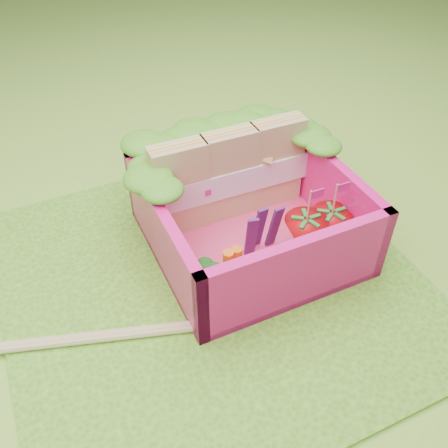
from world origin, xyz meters
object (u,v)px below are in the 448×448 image
Objects in this scene: strawberry_right at (329,228)px; chopsticks at (37,344)px; sandwich_stack at (230,175)px; strawberry_left at (304,236)px; broccoli at (204,277)px; bento_box at (249,213)px.

chopsticks is at bearing 179.16° from strawberry_right.
strawberry_left is at bearing -66.30° from sandwich_stack.
broccoli is 0.75m from strawberry_left.
strawberry_left is 1.02× the size of strawberry_right.
strawberry_left reaches higher than strawberry_right.
sandwich_stack is 0.68m from strawberry_left.
strawberry_left is at bearing 179.68° from strawberry_right.
strawberry_right is at bearing -31.40° from bento_box.
broccoli is at bearing -5.35° from chopsticks.
broccoli is 0.60× the size of strawberry_right.
broccoli reaches higher than chopsticks.
chopsticks is at bearing 179.11° from strawberry_left.
strawberry_right reaches higher than broccoli.
sandwich_stack is at bearing 89.17° from bento_box.
strawberry_left is at bearing 5.17° from broccoli.
strawberry_right is at bearing 4.04° from broccoli.
bento_box reaches higher than broccoli.
sandwich_stack is at bearing 53.86° from broccoli.
broccoli is 0.95m from strawberry_right.
strawberry_right is 0.24× the size of chopsticks.
bento_box is at bearing 9.62° from chopsticks.
bento_box is at bearing 133.48° from strawberry_left.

